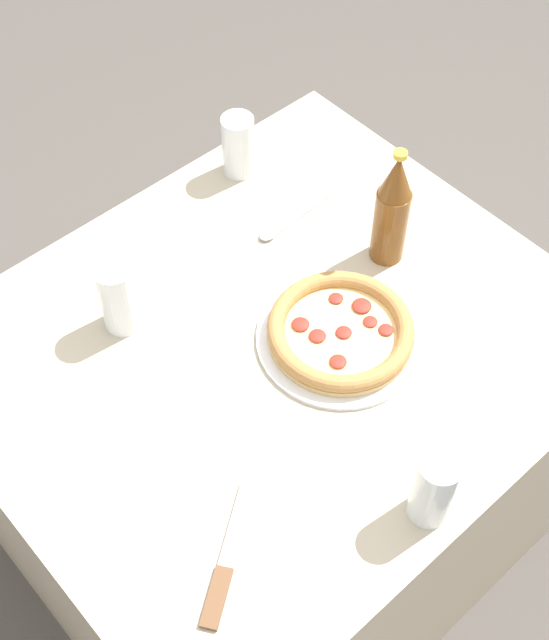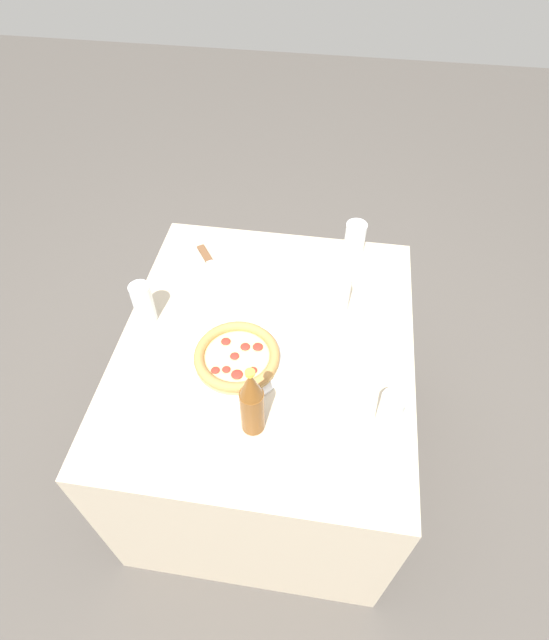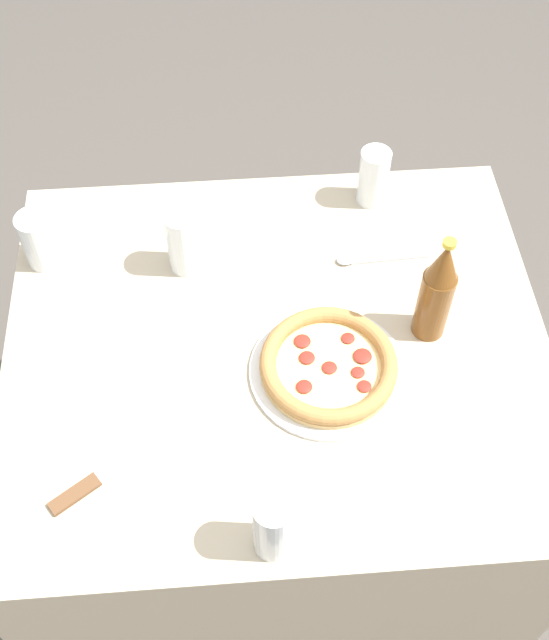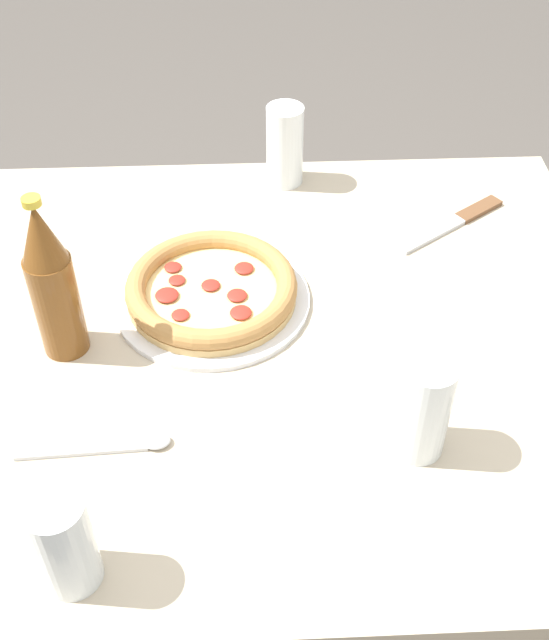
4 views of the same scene
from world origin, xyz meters
TOP-DOWN VIEW (x-y plane):
  - ground_plane at (0.00, 0.00)m, footprint 8.00×8.00m
  - table at (0.00, 0.00)m, footprint 1.00×0.87m
  - pizza_salami at (-0.08, 0.07)m, footprint 0.28×0.28m
  - glass_mango_juice at (0.04, 0.38)m, footprint 0.06×0.06m
  - glass_red_wine at (-0.22, -0.35)m, footprint 0.06×0.06m
  - glass_orange_juice at (0.16, -0.20)m, footprint 0.06×0.06m
  - glass_water at (0.44, -0.24)m, footprint 0.07×0.07m
  - beer_bottle at (-0.28, -0.01)m, footprint 0.06×0.06m
  - knife at (0.30, 0.24)m, footprint 0.19×0.15m
  - spoon at (-0.21, -0.19)m, footprint 0.19×0.03m

SIDE VIEW (x-z plane):
  - ground_plane at x=0.00m, z-range 0.00..0.00m
  - table at x=0.00m, z-range 0.00..0.73m
  - knife at x=0.30m, z-range 0.72..0.73m
  - spoon at x=-0.21m, z-range 0.72..0.74m
  - pizza_salami at x=-0.08m, z-range 0.72..0.77m
  - glass_water at x=0.44m, z-range 0.72..0.84m
  - glass_red_wine at x=-0.22m, z-range 0.72..0.85m
  - glass_mango_juice at x=0.04m, z-range 0.72..0.86m
  - glass_orange_juice at x=0.16m, z-range 0.72..0.86m
  - beer_bottle at x=-0.28m, z-range 0.72..0.96m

